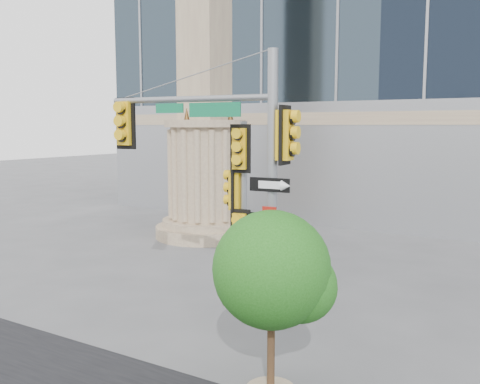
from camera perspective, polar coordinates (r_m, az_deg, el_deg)
The scene contains 5 objects.
ground at distance 13.34m, azimuth -4.74°, elevation -14.35°, with size 120.00×120.00×0.00m, color #545456.
monument at distance 23.24m, azimuth -3.76°, elevation 8.68°, with size 4.40×4.40×16.60m.
main_signal_pole at distance 13.19m, azimuth -1.34°, elevation 3.81°, with size 5.16×0.87×6.64m.
secondary_signal_pole at distance 13.95m, azimuth 0.01°, elevation -0.92°, with size 0.90×0.66×4.98m.
street_tree at distance 9.65m, azimuth 3.65°, elevation -8.79°, with size 2.18×2.13×3.39m.
Camera 1 is at (7.35, -10.01, 4.88)m, focal length 40.00 mm.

